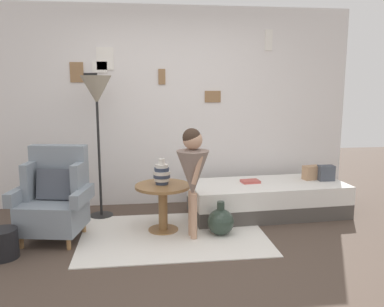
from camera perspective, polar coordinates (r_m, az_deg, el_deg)
name	(u,v)px	position (r m, az deg, el deg)	size (l,w,h in m)	color
ground_plane	(189,264)	(3.73, -0.44, -15.63)	(12.00, 12.00, 0.00)	#4C3D33
gallery_wall	(171,107)	(5.31, -3.03, 6.66)	(4.80, 0.12, 2.60)	silver
rug	(173,235)	(4.37, -2.70, -11.61)	(1.97, 1.38, 0.01)	silver
armchair	(55,198)	(4.41, -19.14, -6.02)	(0.83, 0.69, 0.97)	#9E7042
daybed	(267,198)	(5.06, 10.77, -6.36)	(1.94, 0.91, 0.40)	#4C4742
pillow_head	(326,173)	(5.30, 18.73, -2.67)	(0.19, 0.12, 0.19)	#474C56
pillow_mid	(311,173)	(5.31, 16.82, -2.65)	(0.21, 0.12, 0.18)	tan
side_table	(163,198)	(4.38, -4.21, -6.34)	(0.60, 0.60, 0.53)	olive
vase_striped	(162,174)	(4.35, -4.37, -2.91)	(0.18, 0.18, 0.28)	#2D384C
floor_lamp	(97,96)	(4.82, -13.56, 8.01)	(0.36, 0.36, 1.71)	black
person_child	(193,168)	(4.09, 0.09, -2.16)	(0.34, 0.34, 1.17)	tan
book_on_daybed	(250,181)	(4.99, 8.39, -3.99)	(0.22, 0.16, 0.03)	#C0544D
demijohn_near	(221,222)	(4.34, 4.13, -9.74)	(0.29, 0.29, 0.37)	#2D3D33
magazine_basket	(3,244)	(4.19, -25.57, -11.64)	(0.28, 0.28, 0.28)	black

